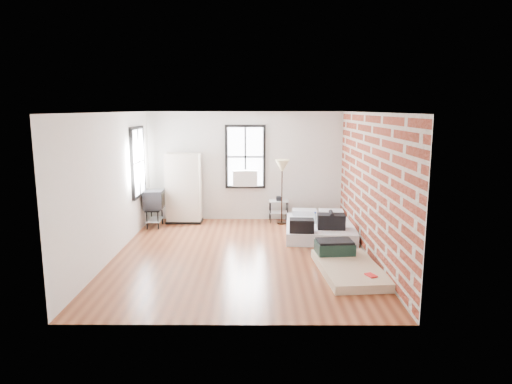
{
  "coord_description": "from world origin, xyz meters",
  "views": [
    {
      "loc": [
        0.34,
        -8.71,
        2.87
      ],
      "look_at": [
        0.29,
        0.3,
        1.22
      ],
      "focal_mm": 32.0,
      "sensor_mm": 36.0,
      "label": 1
    }
  ],
  "objects_px": {
    "mattress_main": "(319,227)",
    "mattress_bare": "(346,264)",
    "side_table": "(279,205)",
    "floor_lamp": "(282,169)",
    "wardrobe": "(184,188)",
    "tv_stand": "(154,201)"
  },
  "relations": [
    {
      "from": "wardrobe",
      "to": "floor_lamp",
      "type": "bearing_deg",
      "value": -2.25
    },
    {
      "from": "mattress_main",
      "to": "side_table",
      "type": "relative_size",
      "value": 3.29
    },
    {
      "from": "wardrobe",
      "to": "side_table",
      "type": "bearing_deg",
      "value": 2.63
    },
    {
      "from": "floor_lamp",
      "to": "tv_stand",
      "type": "xyz_separation_m",
      "value": [
        -3.14,
        -0.31,
        -0.74
      ]
    },
    {
      "from": "mattress_main",
      "to": "mattress_bare",
      "type": "height_order",
      "value": "mattress_main"
    },
    {
      "from": "side_table",
      "to": "floor_lamp",
      "type": "relative_size",
      "value": 0.4
    },
    {
      "from": "side_table",
      "to": "floor_lamp",
      "type": "height_order",
      "value": "floor_lamp"
    },
    {
      "from": "mattress_main",
      "to": "floor_lamp",
      "type": "bearing_deg",
      "value": 132.58
    },
    {
      "from": "floor_lamp",
      "to": "tv_stand",
      "type": "height_order",
      "value": "floor_lamp"
    },
    {
      "from": "floor_lamp",
      "to": "mattress_bare",
      "type": "bearing_deg",
      "value": -73.69
    },
    {
      "from": "wardrobe",
      "to": "tv_stand",
      "type": "height_order",
      "value": "wardrobe"
    },
    {
      "from": "wardrobe",
      "to": "tv_stand",
      "type": "xyz_separation_m",
      "value": [
        -0.66,
        -0.45,
        -0.23
      ]
    },
    {
      "from": "wardrobe",
      "to": "floor_lamp",
      "type": "height_order",
      "value": "wardrobe"
    },
    {
      "from": "mattress_bare",
      "to": "floor_lamp",
      "type": "height_order",
      "value": "floor_lamp"
    },
    {
      "from": "mattress_bare",
      "to": "tv_stand",
      "type": "xyz_separation_m",
      "value": [
        -4.13,
        3.06,
        0.52
      ]
    },
    {
      "from": "wardrobe",
      "to": "mattress_bare",
      "type": "bearing_deg",
      "value": -44.42
    },
    {
      "from": "wardrobe",
      "to": "floor_lamp",
      "type": "relative_size",
      "value": 1.09
    },
    {
      "from": "mattress_main",
      "to": "wardrobe",
      "type": "bearing_deg",
      "value": 164.53
    },
    {
      "from": "mattress_main",
      "to": "side_table",
      "type": "xyz_separation_m",
      "value": [
        -0.89,
        1.24,
        0.26
      ]
    },
    {
      "from": "floor_lamp",
      "to": "wardrobe",
      "type": "bearing_deg",
      "value": 176.77
    },
    {
      "from": "mattress_bare",
      "to": "floor_lamp",
      "type": "bearing_deg",
      "value": 101.35
    },
    {
      "from": "mattress_main",
      "to": "wardrobe",
      "type": "relative_size",
      "value": 1.22
    }
  ]
}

